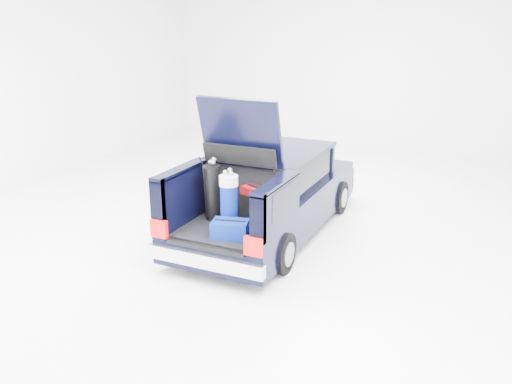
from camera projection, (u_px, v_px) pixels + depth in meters
The scene contains 6 objects.
ground at pixel (268, 232), 9.42m from camera, with size 14.00×14.00×0.00m, color white.
car at pixel (271, 193), 9.30m from camera, with size 1.87×4.65×2.47m.
red_suitcase at pixel (254, 205), 8.11m from camera, with size 0.41×0.34×0.59m.
black_golf_bag at pixel (213, 192), 8.19m from camera, with size 0.33×0.37×0.96m.
blue_golf_bag at pixel (229, 202), 7.83m from camera, with size 0.34×0.34×0.92m.
blue_duffel at pixel (230, 229), 7.61m from camera, with size 0.58×0.45×0.27m.
Camera 1 is at (3.51, -8.01, 3.58)m, focal length 38.00 mm.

